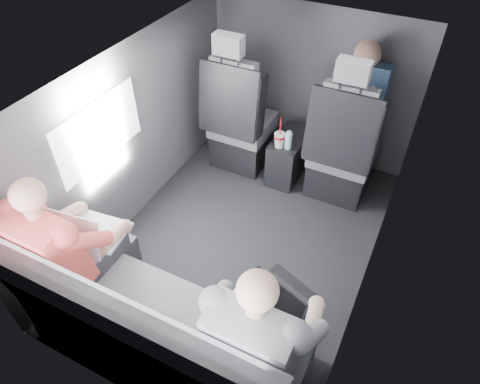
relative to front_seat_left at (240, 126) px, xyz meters
The scene contains 19 objects.
floor 1.03m from the front_seat_left, 61.81° to the right, with size 2.60×2.60×0.00m, color black.
ceiling 1.34m from the front_seat_left, 61.81° to the right, with size 2.60×2.60×0.00m, color #B2B2AD.
panel_left 0.99m from the front_seat_left, 118.19° to the right, with size 0.02×2.60×1.35m, color #56565B.
panel_right 1.61m from the front_seat_left, 31.88° to the right, with size 0.02×2.60×1.35m, color #56565B.
panel_front 0.70m from the front_seat_left, 45.65° to the left, with size 1.80×0.02×1.35m, color #56565B.
panel_back 2.20m from the front_seat_left, 78.12° to the right, with size 1.80×0.02×1.35m, color #56565B.
side_window 1.32m from the front_seat_left, 110.67° to the right, with size 0.02×0.75×0.42m, color white.
seatbelt 1.00m from the front_seat_left, 10.68° to the right, with size 0.05×0.01×0.65m, color black.
front_seat_left is the anchor object (origin of this frame).
front_seat_right 0.90m from the front_seat_left, ahead, with size 0.52×0.58×1.26m.
center_console 0.49m from the front_seat_left, ahead, with size 0.24×0.48×0.41m.
rear_bench 1.96m from the front_seat_left, 76.69° to the right, with size 1.60×0.57×0.92m.
soda_cup 0.44m from the front_seat_left, 16.65° to the right, with size 0.09×0.09×0.27m.
water_bottle 0.50m from the front_seat_left, 12.84° to the right, with size 0.06×0.06×0.16m.
laptop_white 1.71m from the front_seat_left, 94.53° to the right, with size 0.38×0.36×0.26m.
laptop_black 1.90m from the front_seat_left, 57.02° to the right, with size 0.36×0.37×0.22m.
passenger_rear_left 1.83m from the front_seat_left, 94.80° to the right, with size 0.48×0.60×1.19m.
passenger_rear_right 2.09m from the front_seat_left, 60.38° to the right, with size 0.48×0.60×1.18m.
passenger_front_right 0.99m from the front_seat_left, 16.08° to the left, with size 0.39×0.39×0.79m.
Camera 1 is at (0.94, -1.94, 2.45)m, focal length 32.00 mm.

